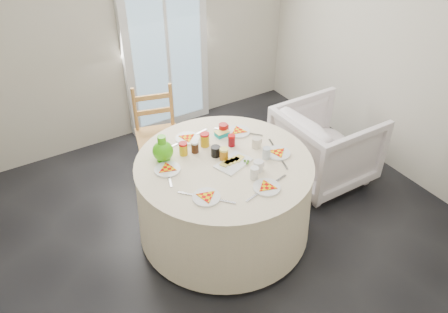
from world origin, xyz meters
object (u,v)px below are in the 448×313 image
armchair (326,145)px  wooden_chair (158,135)px  table (224,197)px  green_pitcher (162,147)px

armchair → wooden_chair: bearing=57.1°
table → wooden_chair: (-0.13, 1.03, 0.09)m
table → wooden_chair: size_ratio=1.57×
table → green_pitcher: size_ratio=6.81×
wooden_chair → green_pitcher: bearing=-94.1°
table → green_pitcher: (-0.40, 0.28, 0.49)m
wooden_chair → green_pitcher: (-0.27, -0.75, 0.40)m
armchair → green_pitcher: 1.72m
wooden_chair → green_pitcher: size_ratio=4.34×
wooden_chair → table: bearing=-67.3°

